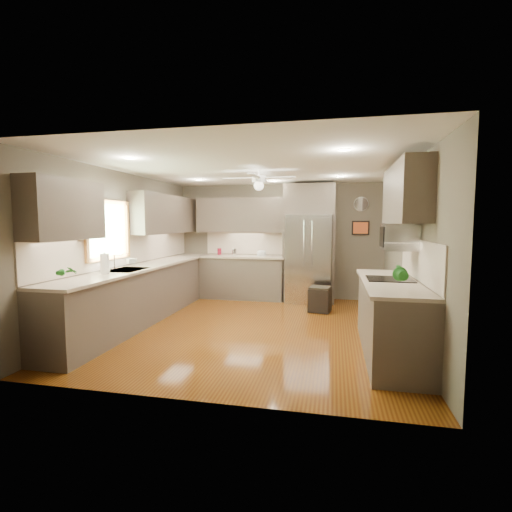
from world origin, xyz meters
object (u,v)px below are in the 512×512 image
at_px(potted_plant_left, 67,272).
at_px(potted_plant_right, 401,274).
at_px(stool, 320,299).
at_px(canister_b, 234,252).
at_px(bowl, 261,255).
at_px(canister_a, 219,251).
at_px(paper_towel, 105,264).
at_px(soap_bottle, 131,261).
at_px(refrigerator, 309,245).
at_px(microwave, 399,237).

bearing_deg(potted_plant_left, potted_plant_right, 4.71).
bearing_deg(potted_plant_left, stool, 46.28).
distance_m(canister_b, potted_plant_left, 4.16).
bearing_deg(bowl, potted_plant_right, -58.47).
xyz_separation_m(canister_a, canister_b, (0.34, 0.02, -0.01)).
height_order(canister_b, paper_towel, paper_towel).
bearing_deg(paper_towel, bowl, 62.39).
relative_size(potted_plant_left, stool, 0.58).
distance_m(canister_b, paper_towel, 3.39).
distance_m(potted_plant_left, bowl, 4.28).
xyz_separation_m(canister_a, soap_bottle, (-0.77, -2.36, 0.01)).
bearing_deg(canister_b, refrigerator, -3.50).
height_order(potted_plant_left, paper_towel, paper_towel).
xyz_separation_m(soap_bottle, potted_plant_right, (3.97, -1.33, 0.09)).
relative_size(potted_plant_right, microwave, 0.65).
bearing_deg(microwave, canister_a, 139.94).
bearing_deg(paper_towel, potted_plant_right, -7.19).
height_order(canister_b, stool, canister_b).
xyz_separation_m(soap_bottle, microwave, (4.08, -0.42, 0.45)).
xyz_separation_m(canister_b, microwave, (2.98, -2.81, 0.47)).
distance_m(canister_a, paper_towel, 3.28).
bearing_deg(refrigerator, potted_plant_left, -123.84).
height_order(potted_plant_left, potted_plant_right, potted_plant_right).
xyz_separation_m(bowl, microwave, (2.35, -2.74, 0.52)).
relative_size(refrigerator, stool, 5.28).
xyz_separation_m(soap_bottle, stool, (3.03, 1.39, -0.80)).
bearing_deg(paper_towel, potted_plant_left, -87.27).
relative_size(canister_b, soap_bottle, 0.83).
xyz_separation_m(refrigerator, stool, (0.27, -0.89, -0.95)).
relative_size(soap_bottle, bowl, 0.93).
bearing_deg(potted_plant_right, stool, 109.10).
distance_m(potted_plant_left, stool, 4.29).
bearing_deg(microwave, potted_plant_right, -96.94).
bearing_deg(soap_bottle, bowl, 53.21).
xyz_separation_m(potted_plant_right, refrigerator, (-1.22, 3.62, 0.07)).
height_order(potted_plant_left, refrigerator, refrigerator).
relative_size(potted_plant_right, bowl, 1.77).
height_order(potted_plant_right, bowl, potted_plant_right).
relative_size(canister_a, potted_plant_right, 0.40).
relative_size(microwave, paper_towel, 1.78).
relative_size(canister_b, potted_plant_right, 0.44).
height_order(canister_b, bowl, canister_b).
bearing_deg(stool, refrigerator, 106.92).
relative_size(canister_b, refrigerator, 0.06).
bearing_deg(bowl, canister_b, 173.75).
distance_m(microwave, stool, 2.44).
xyz_separation_m(stool, paper_towel, (-2.95, -2.23, 0.84)).
xyz_separation_m(bowl, paper_towel, (-1.65, -3.16, 0.12)).
bearing_deg(soap_bottle, potted_plant_right, -18.54).
bearing_deg(bowl, stool, -35.52).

